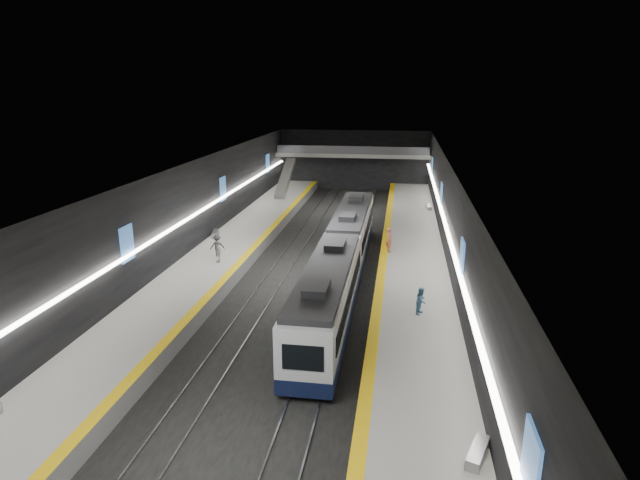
% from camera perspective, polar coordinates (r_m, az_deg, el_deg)
% --- Properties ---
extents(ground, '(70.00, 70.00, 0.00)m').
position_cam_1_polar(ground, '(39.95, -1.04, -3.95)').
color(ground, black).
rests_on(ground, ground).
extents(ceiling, '(20.00, 70.00, 0.04)m').
position_cam_1_polar(ceiling, '(37.94, -1.10, 7.47)').
color(ceiling, beige).
rests_on(ceiling, wall_left).
extents(wall_left, '(0.04, 70.00, 8.00)m').
position_cam_1_polar(wall_left, '(41.59, -14.79, 2.09)').
color(wall_left, black).
rests_on(wall_left, ground).
extents(wall_right, '(0.04, 70.00, 8.00)m').
position_cam_1_polar(wall_right, '(38.39, 13.81, 1.00)').
color(wall_right, black).
rests_on(wall_right, ground).
extents(wall_back, '(20.00, 0.04, 8.00)m').
position_cam_1_polar(wall_back, '(72.89, 3.65, 8.48)').
color(wall_back, black).
rests_on(wall_back, ground).
extents(platform_left, '(5.00, 70.00, 1.00)m').
position_cam_1_polar(platform_left, '(41.65, -11.28, -2.69)').
color(platform_left, slate).
rests_on(platform_left, ground).
extents(tile_surface_left, '(5.00, 70.00, 0.02)m').
position_cam_1_polar(tile_surface_left, '(41.49, -11.32, -2.02)').
color(tile_surface_left, '#A6A7A2').
rests_on(tile_surface_left, platform_left).
extents(tactile_strip_left, '(0.60, 70.00, 0.02)m').
position_cam_1_polar(tactile_strip_left, '(40.80, -8.41, -2.17)').
color(tactile_strip_left, yellow).
rests_on(tactile_strip_left, platform_left).
extents(platform_right, '(5.00, 70.00, 1.00)m').
position_cam_1_polar(platform_right, '(39.27, 9.83, -3.78)').
color(platform_right, slate).
rests_on(platform_right, ground).
extents(tile_surface_right, '(5.00, 70.00, 0.02)m').
position_cam_1_polar(tile_surface_right, '(39.11, 9.86, -3.07)').
color(tile_surface_right, '#A6A7A2').
rests_on(tile_surface_right, platform_right).
extents(tactile_strip_right, '(0.60, 70.00, 0.02)m').
position_cam_1_polar(tactile_strip_right, '(39.10, 6.64, -2.92)').
color(tactile_strip_right, yellow).
rests_on(tactile_strip_right, platform_right).
extents(rails, '(6.52, 70.00, 0.12)m').
position_cam_1_polar(rails, '(39.93, -1.04, -3.87)').
color(rails, gray).
rests_on(rails, ground).
extents(train, '(2.69, 30.04, 3.60)m').
position_cam_1_polar(train, '(37.57, 2.34, -1.74)').
color(train, '#0F1737').
rests_on(train, ground).
extents(ad_posters, '(19.94, 53.50, 2.20)m').
position_cam_1_polar(ad_posters, '(39.59, -0.83, 2.68)').
color(ad_posters, '#3E71BB').
rests_on(ad_posters, wall_left).
extents(cove_light_left, '(0.25, 68.60, 0.12)m').
position_cam_1_polar(cove_light_left, '(41.56, -14.52, 1.81)').
color(cove_light_left, white).
rests_on(cove_light_left, wall_left).
extents(cove_light_right, '(0.25, 68.60, 0.12)m').
position_cam_1_polar(cove_light_right, '(38.42, 13.49, 0.72)').
color(cove_light_right, white).
rests_on(cove_light_right, wall_right).
extents(mezzanine_bridge, '(20.00, 3.00, 1.50)m').
position_cam_1_polar(mezzanine_bridge, '(70.71, 3.51, 9.09)').
color(mezzanine_bridge, gray).
rests_on(mezzanine_bridge, wall_left).
extents(escalator, '(1.20, 7.50, 3.92)m').
position_cam_1_polar(escalator, '(65.38, -3.70, 6.61)').
color(escalator, '#99999E').
rests_on(escalator, platform_left).
extents(bench_left_far, '(0.90, 1.88, 0.44)m').
position_cam_1_polar(bench_left_far, '(47.67, -11.10, 0.65)').
color(bench_left_far, '#99999E').
rests_on(bench_left_far, platform_left).
extents(bench_right_near, '(1.08, 1.84, 0.44)m').
position_cam_1_polar(bench_right_near, '(21.15, 16.47, -20.94)').
color(bench_right_near, '#99999E').
rests_on(bench_right_near, platform_right).
extents(bench_right_far, '(0.52, 1.71, 0.41)m').
position_cam_1_polar(bench_right_far, '(58.36, 11.58, 3.45)').
color(bench_right_far, '#99999E').
rests_on(bench_right_far, platform_right).
extents(passenger_right_a, '(0.68, 0.83, 1.97)m').
position_cam_1_polar(passenger_right_a, '(42.56, 7.40, 0.00)').
color(passenger_right_a, '#CF694D').
rests_on(passenger_right_a, platform_right).
extents(passenger_right_b, '(0.86, 0.95, 1.59)m').
position_cam_1_polar(passenger_right_b, '(31.51, 10.74, -6.41)').
color(passenger_right_b, teal).
rests_on(passenger_right_b, platform_right).
extents(passenger_left_a, '(0.70, 1.04, 1.65)m').
position_cam_1_polar(passenger_left_a, '(40.51, -10.79, -1.23)').
color(passenger_left_a, beige).
rests_on(passenger_left_a, platform_left).
extents(passenger_left_b, '(1.27, 1.02, 1.72)m').
position_cam_1_polar(passenger_left_b, '(41.87, -10.91, -0.61)').
color(passenger_left_b, '#3B3A41').
rests_on(passenger_left_b, platform_left).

